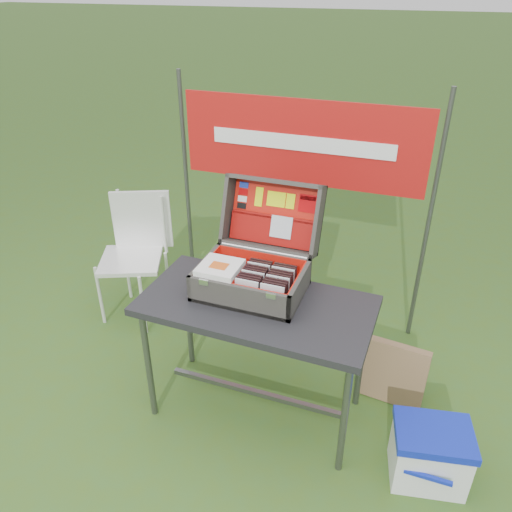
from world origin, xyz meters
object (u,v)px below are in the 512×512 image
at_px(table, 256,358).
at_px(cooler, 429,454).
at_px(suitcase, 255,246).
at_px(chair, 131,261).
at_px(cardboard_box, 394,373).

height_order(table, cooler, table).
height_order(suitcase, chair, suitcase).
bearing_deg(suitcase, table, -67.11).
distance_m(cooler, cardboard_box, 0.54).
distance_m(suitcase, chair, 1.30).
distance_m(suitcase, cooler, 1.35).
height_order(cooler, cardboard_box, cardboard_box).
xyz_separation_m(table, chair, (-1.16, 0.57, 0.08)).
bearing_deg(cardboard_box, table, -147.57).
relative_size(table, cardboard_box, 3.11).
height_order(table, cardboard_box, table).
bearing_deg(suitcase, cardboard_box, 14.89).
bearing_deg(cardboard_box, suitcase, -158.54).
relative_size(table, chair, 1.32).
bearing_deg(cardboard_box, chair, -179.98).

